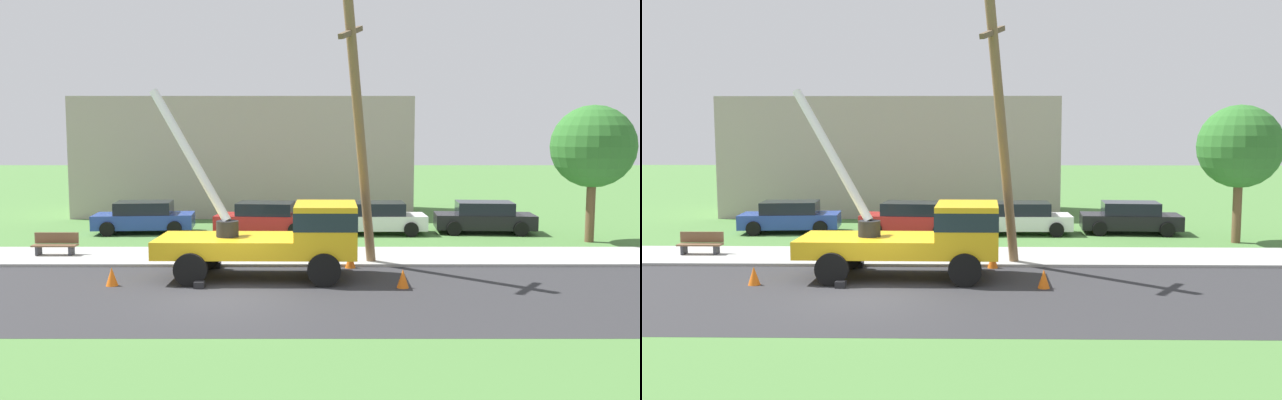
% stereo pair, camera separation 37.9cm
% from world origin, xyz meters
% --- Properties ---
extents(ground_plane, '(120.00, 120.00, 0.00)m').
position_xyz_m(ground_plane, '(0.00, 12.00, 0.00)').
color(ground_plane, '#477538').
extents(road_asphalt, '(80.00, 7.82, 0.01)m').
position_xyz_m(road_asphalt, '(0.00, 0.00, 0.00)').
color(road_asphalt, '#2B2B2D').
rests_on(road_asphalt, ground).
extents(sidewalk_strip, '(80.00, 3.42, 0.10)m').
position_xyz_m(sidewalk_strip, '(0.00, 5.62, 0.05)').
color(sidewalk_strip, '#9E9E99').
rests_on(sidewalk_strip, ground).
extents(utility_truck, '(6.76, 3.20, 5.98)m').
position_xyz_m(utility_truck, '(1.47, 2.31, 1.41)').
color(utility_truck, gold).
rests_on(utility_truck, ground).
extents(leaning_utility_pole, '(1.48, 3.00, 8.76)m').
position_xyz_m(leaning_utility_pole, '(3.89, 3.42, 4.49)').
color(leaning_utility_pole, brown).
rests_on(leaning_utility_pole, ground).
extents(traffic_cone_ahead, '(0.36, 0.36, 0.56)m').
position_xyz_m(traffic_cone_ahead, '(5.03, 0.92, 0.28)').
color(traffic_cone_ahead, orange).
rests_on(traffic_cone_ahead, ground).
extents(traffic_cone_behind, '(0.36, 0.36, 0.56)m').
position_xyz_m(traffic_cone_behind, '(-3.62, 1.18, 0.28)').
color(traffic_cone_behind, orange).
rests_on(traffic_cone_behind, ground).
extents(traffic_cone_curbside, '(0.36, 0.36, 0.56)m').
position_xyz_m(traffic_cone_curbside, '(3.61, 3.79, 0.28)').
color(traffic_cone_curbside, orange).
rests_on(traffic_cone_curbside, ground).
extents(parked_sedan_blue, '(4.55, 2.28, 1.42)m').
position_xyz_m(parked_sedan_blue, '(-5.38, 11.59, 0.71)').
color(parked_sedan_blue, '#263F99').
rests_on(parked_sedan_blue, ground).
extents(parked_sedan_red, '(4.55, 2.29, 1.42)m').
position_xyz_m(parked_sedan_red, '(0.15, 11.27, 0.71)').
color(parked_sedan_red, '#B21E1E').
rests_on(parked_sedan_red, ground).
extents(parked_sedan_white, '(4.41, 2.04, 1.42)m').
position_xyz_m(parked_sedan_white, '(5.12, 11.32, 0.71)').
color(parked_sedan_white, silver).
rests_on(parked_sedan_white, ground).
extents(parked_sedan_black, '(4.53, 2.25, 1.42)m').
position_xyz_m(parked_sedan_black, '(10.03, 11.55, 0.71)').
color(parked_sedan_black, black).
rests_on(parked_sedan_black, ground).
extents(park_bench, '(1.60, 0.45, 0.90)m').
position_xyz_m(park_bench, '(-7.08, 5.69, 0.46)').
color(park_bench, brown).
rests_on(park_bench, ground).
extents(roadside_tree_near, '(3.39, 3.39, 5.67)m').
position_xyz_m(roadside_tree_near, '(13.82, 9.10, 3.95)').
color(roadside_tree_near, brown).
rests_on(roadside_tree_near, ground).
extents(lowrise_building_backdrop, '(18.00, 6.00, 6.40)m').
position_xyz_m(lowrise_building_backdrop, '(-1.52, 19.21, 3.20)').
color(lowrise_building_backdrop, '#A5998C').
rests_on(lowrise_building_backdrop, ground).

